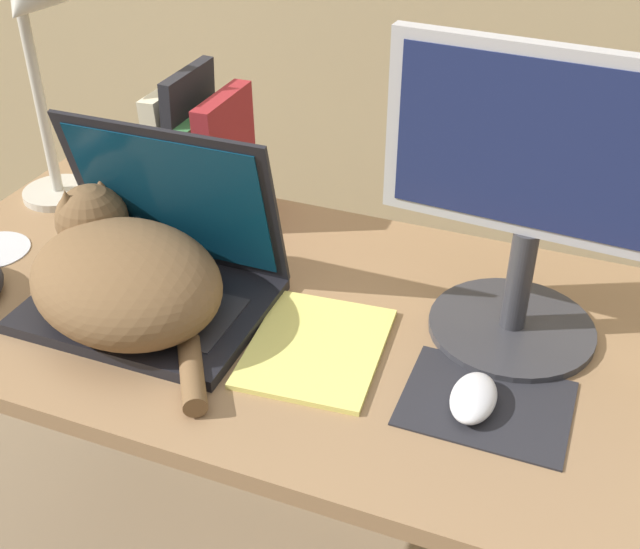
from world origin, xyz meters
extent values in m
cube|color=#93704C|center=(0.00, 0.32, 0.69)|extent=(1.38, 0.63, 0.03)
cylinder|color=#38383D|center=(-0.64, 0.58, 0.34)|extent=(0.04, 0.04, 0.67)
cube|color=black|center=(-0.25, 0.24, 0.71)|extent=(0.35, 0.26, 0.02)
cube|color=#28282D|center=(-0.25, 0.23, 0.72)|extent=(0.28, 0.13, 0.00)
cube|color=black|center=(-0.25, 0.34, 0.85)|extent=(0.35, 0.07, 0.25)
cube|color=#0A334C|center=(-0.25, 0.33, 0.84)|extent=(0.31, 0.06, 0.22)
ellipsoid|color=brown|center=(-0.26, 0.21, 0.77)|extent=(0.38, 0.35, 0.14)
sphere|color=brown|center=(-0.38, 0.30, 0.80)|extent=(0.11, 0.11, 0.11)
cone|color=brown|center=(-0.37, 0.33, 0.84)|extent=(0.04, 0.04, 0.03)
cone|color=brown|center=(-0.40, 0.28, 0.84)|extent=(0.04, 0.04, 0.03)
cylinder|color=brown|center=(-0.11, 0.12, 0.72)|extent=(0.10, 0.14, 0.03)
cylinder|color=#333338|center=(0.27, 0.39, 0.71)|extent=(0.24, 0.24, 0.01)
cylinder|color=#333338|center=(0.27, 0.39, 0.79)|extent=(0.04, 0.04, 0.15)
cube|color=#B2B2B7|center=(0.27, 0.39, 0.99)|extent=(0.41, 0.05, 0.25)
cube|color=navy|center=(0.27, 0.38, 0.99)|extent=(0.37, 0.03, 0.22)
cube|color=#232328|center=(0.26, 0.22, 0.70)|extent=(0.21, 0.17, 0.00)
ellipsoid|color=silver|center=(0.25, 0.21, 0.72)|extent=(0.06, 0.10, 0.03)
cube|color=beige|center=(-0.37, 0.55, 0.81)|extent=(0.04, 0.15, 0.22)
cube|color=#232328|center=(-0.34, 0.55, 0.83)|extent=(0.03, 0.15, 0.26)
cube|color=#387A42|center=(-0.31, 0.55, 0.79)|extent=(0.04, 0.15, 0.18)
cube|color=maroon|center=(-0.27, 0.55, 0.81)|extent=(0.04, 0.16, 0.22)
cylinder|color=beige|center=(-0.60, 0.49, 0.71)|extent=(0.13, 0.13, 0.01)
cylinder|color=beige|center=(-0.60, 0.49, 0.90)|extent=(0.02, 0.02, 0.37)
cube|color=#E5DB6B|center=(0.02, 0.25, 0.71)|extent=(0.20, 0.24, 0.01)
camera|label=1|loc=(0.34, -0.57, 1.42)|focal=45.00mm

